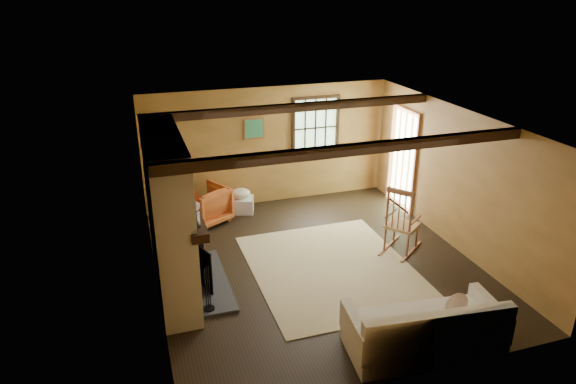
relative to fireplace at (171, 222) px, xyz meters
name	(u,v)px	position (x,y,z in m)	size (l,w,h in m)	color
ground	(316,264)	(2.23, 0.00, -1.10)	(5.50, 5.50, 0.00)	black
room_envelope	(325,164)	(2.45, 0.26, 0.53)	(5.02, 5.52, 2.44)	#AA773C
fireplace	(171,222)	(0.00, 0.00, 0.00)	(1.02, 2.30, 2.40)	#9F483D
rug	(332,268)	(2.43, -0.20, -1.10)	(2.50, 3.00, 0.01)	tan
rocking_chair	(401,224)	(3.76, 0.00, -0.60)	(0.95, 0.89, 1.19)	#A17A4E
sofa	(426,333)	(2.76, -2.39, -0.83)	(1.99, 1.04, 0.77)	white
firewood_pile	(182,210)	(0.39, 2.60, -0.99)	(0.62, 0.11, 0.23)	brown
laundry_basket	(241,205)	(1.54, 2.40, -0.95)	(0.50, 0.38, 0.30)	silver
basket_pillow	(240,193)	(1.54, 2.40, -0.71)	(0.39, 0.31, 0.20)	white
armchair	(206,205)	(0.81, 2.15, -0.75)	(0.75, 0.78, 0.71)	#BF6026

